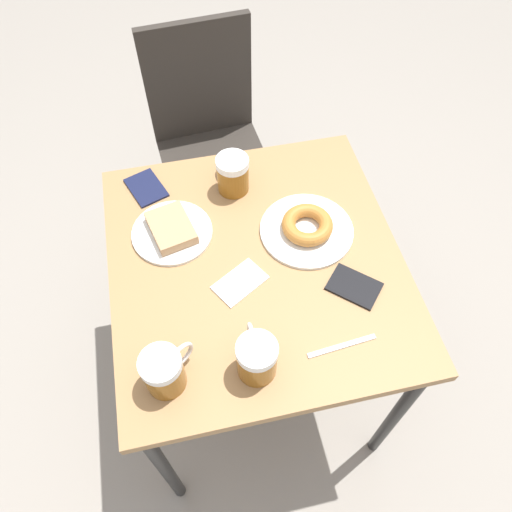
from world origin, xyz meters
TOP-DOWN VIEW (x-y plane):
  - ground_plane at (0.00, 0.00)m, footprint 8.00×8.00m
  - table at (0.00, 0.00)m, footprint 0.76×0.82m
  - chair at (-0.02, 0.79)m, footprint 0.43×0.43m
  - plate_with_cake at (-0.20, 0.14)m, footprint 0.22×0.22m
  - plate_with_donut at (0.16, 0.06)m, footprint 0.25×0.25m
  - beer_mug_left at (-0.06, -0.29)m, footprint 0.09×0.13m
  - beer_mug_center at (-0.01, 0.27)m, footprint 0.09×0.13m
  - beer_mug_right at (-0.26, -0.28)m, footprint 0.12×0.10m
  - napkin_folded at (-0.05, -0.06)m, footprint 0.15×0.14m
  - fork at (0.14, -0.28)m, footprint 0.17×0.03m
  - passport_near_edge at (0.22, -0.13)m, footprint 0.15×0.15m
  - passport_far_edge at (-0.26, 0.31)m, footprint 0.13×0.15m

SIDE VIEW (x-z plane):
  - ground_plane at x=0.00m, z-range 0.00..0.00m
  - chair at x=-0.02m, z-range 0.08..1.00m
  - table at x=0.00m, z-range 0.30..1.04m
  - fork at x=0.14m, z-range 0.75..0.75m
  - napkin_folded at x=-0.05m, z-range 0.75..0.75m
  - passport_near_edge at x=0.22m, z-range 0.75..0.75m
  - passport_far_edge at x=-0.26m, z-range 0.75..0.75m
  - plate_with_cake at x=-0.20m, z-range 0.74..0.78m
  - plate_with_donut at x=0.16m, z-range 0.74..0.79m
  - beer_mug_left at x=-0.06m, z-range 0.75..0.86m
  - beer_mug_center at x=-0.01m, z-range 0.75..0.86m
  - beer_mug_right at x=-0.26m, z-range 0.75..0.86m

